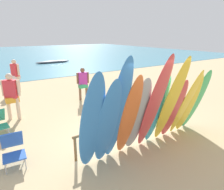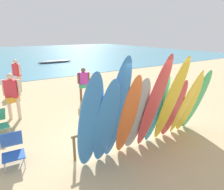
# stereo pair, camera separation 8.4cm
# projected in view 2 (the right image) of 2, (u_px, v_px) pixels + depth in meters

# --- Properties ---
(ground) EXTENTS (60.00, 60.00, 0.00)m
(ground) POSITION_uv_depth(u_px,v_px,m) (31.00, 71.00, 17.41)
(ground) COLOR tan
(ocean_water) EXTENTS (60.00, 40.00, 0.02)m
(ocean_water) POSITION_uv_depth(u_px,v_px,m) (6.00, 55.00, 30.14)
(ocean_water) COLOR teal
(ocean_water) RESTS_ON ground
(surfboard_rack) EXTENTS (4.16, 0.07, 0.68)m
(surfboard_rack) POSITION_uv_depth(u_px,v_px,m) (137.00, 122.00, 6.06)
(surfboard_rack) COLOR brown
(surfboard_rack) RESTS_ON ground
(surfboard_blue_0) EXTENTS (0.58, 0.86, 2.43)m
(surfboard_blue_0) POSITION_uv_depth(u_px,v_px,m) (90.00, 125.00, 4.33)
(surfboard_blue_0) COLOR #337AD1
(surfboard_blue_0) RESTS_ON ground
(surfboard_blue_1) EXTENTS (0.55, 0.83, 2.25)m
(surfboard_blue_1) POSITION_uv_depth(u_px,v_px,m) (106.00, 124.00, 4.55)
(surfboard_blue_1) COLOR #337AD1
(surfboard_blue_1) RESTS_ON ground
(surfboard_blue_2) EXTENTS (0.52, 0.92, 2.67)m
(surfboard_blue_2) POSITION_uv_depth(u_px,v_px,m) (116.00, 113.00, 4.66)
(surfboard_blue_2) COLOR #337AD1
(surfboard_blue_2) RESTS_ON ground
(surfboard_orange_3) EXTENTS (0.52, 0.81, 2.24)m
(surfboard_orange_3) POSITION_uv_depth(u_px,v_px,m) (128.00, 117.00, 4.96)
(surfboard_orange_3) COLOR orange
(surfboard_orange_3) RESTS_ON ground
(surfboard_grey_4) EXTENTS (0.65, 0.82, 2.13)m
(surfboard_grey_4) POSITION_uv_depth(u_px,v_px,m) (136.00, 116.00, 5.17)
(surfboard_grey_4) COLOR #999EA3
(surfboard_grey_4) RESTS_ON ground
(surfboard_red_5) EXTENTS (0.61, 0.99, 2.66)m
(surfboard_red_5) POSITION_uv_depth(u_px,v_px,m) (153.00, 105.00, 5.18)
(surfboard_red_5) COLOR #D13D42
(surfboard_red_5) RESTS_ON ground
(surfboard_teal_6) EXTENTS (0.56, 0.74, 2.09)m
(surfboard_teal_6) POSITION_uv_depth(u_px,v_px,m) (157.00, 111.00, 5.58)
(surfboard_teal_6) COLOR #289EC6
(surfboard_teal_6) RESTS_ON ground
(surfboard_yellow_7) EXTENTS (0.55, 1.03, 2.58)m
(surfboard_yellow_7) POSITION_uv_depth(u_px,v_px,m) (170.00, 102.00, 5.50)
(surfboard_yellow_7) COLOR yellow
(surfboard_yellow_7) RESTS_ON ground
(surfboard_red_8) EXTENTS (0.58, 0.80, 1.92)m
(surfboard_red_8) POSITION_uv_depth(u_px,v_px,m) (174.00, 110.00, 5.88)
(surfboard_red_8) COLOR #D13D42
(surfboard_red_8) RESTS_ON ground
(surfboard_yellow_9) EXTENTS (0.59, 0.92, 2.15)m
(surfboard_yellow_9) POSITION_uv_depth(u_px,v_px,m) (186.00, 104.00, 6.02)
(surfboard_yellow_9) COLOR yellow
(surfboard_yellow_9) RESTS_ON ground
(surfboard_yellow_10) EXTENTS (0.63, 0.80, 2.01)m
(surfboard_yellow_10) POSITION_uv_depth(u_px,v_px,m) (189.00, 104.00, 6.22)
(surfboard_yellow_10) COLOR yellow
(surfboard_yellow_10) RESTS_ON ground
(surfboard_green_11) EXTENTS (0.61, 0.85, 2.08)m
(surfboard_green_11) POSITION_uv_depth(u_px,v_px,m) (196.00, 101.00, 6.40)
(surfboard_green_11) COLOR #38B266
(surfboard_green_11) RESTS_ON ground
(beachgoer_by_water) EXTENTS (0.57, 0.29, 1.55)m
(beachgoer_by_water) POSITION_uv_depth(u_px,v_px,m) (84.00, 82.00, 9.60)
(beachgoer_by_water) COLOR brown
(beachgoer_by_water) RESTS_ON ground
(beachgoer_near_rack) EXTENTS (0.45, 0.60, 1.74)m
(beachgoer_near_rack) POSITION_uv_depth(u_px,v_px,m) (17.00, 73.00, 11.10)
(beachgoer_near_rack) COLOR beige
(beachgoer_near_rack) RESTS_ON ground
(beachgoer_photographing) EXTENTS (0.56, 0.43, 1.73)m
(beachgoer_photographing) POSITION_uv_depth(u_px,v_px,m) (12.00, 93.00, 7.38)
(beachgoer_photographing) COLOR beige
(beachgoer_photographing) RESTS_ON ground
(beach_chair_striped) EXTENTS (0.57, 0.78, 0.80)m
(beach_chair_striped) POSITION_uv_depth(u_px,v_px,m) (12.00, 147.00, 4.96)
(beach_chair_striped) COLOR #B7B7BC
(beach_chair_striped) RESTS_ON ground
(distant_boat) EXTENTS (3.64, 0.75, 0.29)m
(distant_boat) POSITION_uv_depth(u_px,v_px,m) (55.00, 62.00, 21.95)
(distant_boat) COLOR #4C515B
(distant_boat) RESTS_ON ground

